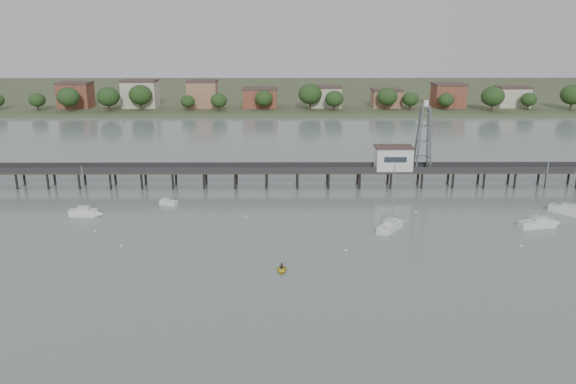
# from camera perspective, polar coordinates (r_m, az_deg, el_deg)

# --- Properties ---
(ground_plane) EXTENTS (500.00, 500.00, 0.00)m
(ground_plane) POSITION_cam_1_polar(r_m,az_deg,el_deg) (71.58, -0.82, -12.68)
(ground_plane) COLOR slate
(ground_plane) RESTS_ON ground
(pier) EXTENTS (150.00, 5.00, 5.50)m
(pier) POSITION_cam_1_polar(r_m,az_deg,el_deg) (126.41, -0.62, 2.22)
(pier) COLOR #2D2823
(pier) RESTS_ON ground
(pier_building) EXTENTS (8.40, 5.40, 5.30)m
(pier_building) POSITION_cam_1_polar(r_m,az_deg,el_deg) (128.08, 10.65, 3.44)
(pier_building) COLOR silver
(pier_building) RESTS_ON ground
(lattice_tower) EXTENTS (3.20, 3.20, 15.50)m
(lattice_tower) POSITION_cam_1_polar(r_m,az_deg,el_deg) (128.58, 13.61, 5.33)
(lattice_tower) COLOR slate
(lattice_tower) RESTS_ON ground
(sailboat_d) EXTENTS (7.97, 3.83, 12.73)m
(sailboat_d) POSITION_cam_1_polar(r_m,az_deg,el_deg) (111.83, 24.58, -2.91)
(sailboat_d) COLOR white
(sailboat_d) RESTS_ON ground
(sailboat_c) EXTENTS (6.28, 7.17, 12.34)m
(sailboat_c) POSITION_cam_1_polar(r_m,az_deg,el_deg) (102.77, 10.68, -3.29)
(sailboat_c) COLOR white
(sailboat_c) RESTS_ON ground
(sailboat_b) EXTENTS (6.21, 2.24, 10.27)m
(sailboat_b) POSITION_cam_1_polar(r_m,az_deg,el_deg) (113.90, -19.60, -2.01)
(sailboat_b) COLOR white
(sailboat_b) RESTS_ON ground
(sailboat_e) EXTENTS (6.61, 6.61, 12.06)m
(sailboat_e) POSITION_cam_1_polar(r_m,az_deg,el_deg) (121.05, 27.04, -1.82)
(sailboat_e) COLOR white
(sailboat_e) RESTS_ON ground
(white_tender) EXTENTS (3.86, 2.62, 1.39)m
(white_tender) POSITION_cam_1_polar(r_m,az_deg,el_deg) (116.93, -12.08, -1.05)
(white_tender) COLOR white
(white_tender) RESTS_ON ground
(yellow_dinghy) EXTENTS (2.02, 0.61, 2.82)m
(yellow_dinghy) POSITION_cam_1_polar(r_m,az_deg,el_deg) (84.11, -0.64, -8.03)
(yellow_dinghy) COLOR yellow
(yellow_dinghy) RESTS_ON ground
(dinghy_occupant) EXTENTS (0.53, 1.16, 0.27)m
(dinghy_occupant) POSITION_cam_1_polar(r_m,az_deg,el_deg) (84.11, -0.64, -8.03)
(dinghy_occupant) COLOR black
(dinghy_occupant) RESTS_ON ground
(mooring_buoys) EXTENTS (73.22, 20.33, 0.39)m
(mooring_buoys) POSITION_cam_1_polar(r_m,az_deg,el_deg) (98.96, 0.30, -4.13)
(mooring_buoys) COLOR beige
(mooring_buoys) RESTS_ON ground
(far_shore) EXTENTS (500.00, 170.00, 10.40)m
(far_shore) POSITION_cam_1_polar(r_m,az_deg,el_deg) (304.01, -0.41, 10.02)
(far_shore) COLOR #475133
(far_shore) RESTS_ON ground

